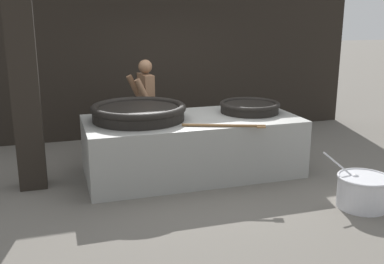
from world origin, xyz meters
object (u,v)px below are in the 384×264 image
(giant_wok_far, at_px, (250,107))
(cook, at_px, (146,105))
(giant_wok_near, at_px, (139,112))
(prep_bowl_vegetables, at_px, (363,190))

(giant_wok_far, relative_size, cook, 0.58)
(cook, bearing_deg, giant_wok_near, 66.80)
(cook, distance_m, prep_bowl_vegetables, 3.76)
(cook, relative_size, prep_bowl_vegetables, 2.28)
(giant_wok_near, height_order, prep_bowl_vegetables, giant_wok_near)
(cook, xyz_separation_m, prep_bowl_vegetables, (2.19, -2.98, -0.67))
(giant_wok_near, bearing_deg, giant_wok_far, -0.50)
(cook, bearing_deg, giant_wok_far, 141.02)
(giant_wok_near, relative_size, cook, 0.85)
(giant_wok_far, bearing_deg, giant_wok_near, 179.50)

